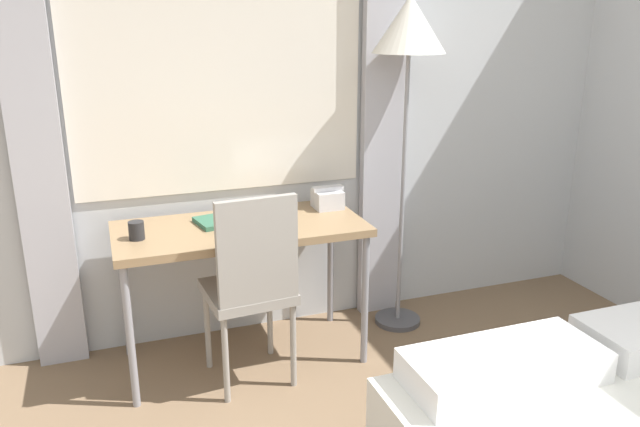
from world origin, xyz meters
The scene contains 7 objects.
wall_back_with_window centered at (-0.06, 2.77, 1.35)m, with size 4.89×0.13×2.70m.
desk centered at (-0.44, 2.40, 0.69)m, with size 1.25×0.58×0.75m.
desk_chair centered at (-0.45, 2.14, 0.56)m, with size 0.43×0.43×0.99m.
standing_lamp centered at (0.52, 2.49, 1.62)m, with size 0.39×0.39×1.86m.
telephone centered at (0.08, 2.53, 0.81)m, with size 0.17×0.15×0.12m.
book centered at (-0.54, 2.46, 0.77)m, with size 0.24×0.23×0.02m.
mug centered at (-0.94, 2.36, 0.80)m, with size 0.07×0.07×0.09m.
Camera 1 is at (-1.06, -0.53, 1.75)m, focal length 35.00 mm.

